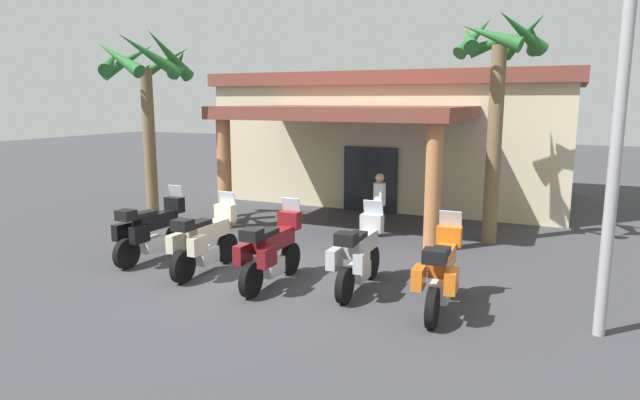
# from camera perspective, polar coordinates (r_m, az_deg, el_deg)

# --- Properties ---
(ground_plane) EXTENTS (80.00, 80.00, 0.00)m
(ground_plane) POSITION_cam_1_polar(r_m,az_deg,el_deg) (11.69, -7.07, -7.65)
(ground_plane) COLOR #38383D
(motel_building) EXTENTS (12.30, 11.45, 4.50)m
(motel_building) POSITION_cam_1_polar(r_m,az_deg,el_deg) (20.93, 8.35, 6.64)
(motel_building) COLOR beige
(motel_building) RESTS_ON ground_plane
(motorcycle_black) EXTENTS (0.72, 2.21, 1.61)m
(motorcycle_black) POSITION_cam_1_polar(r_m,az_deg,el_deg) (13.01, -17.04, -2.98)
(motorcycle_black) COLOR black
(motorcycle_black) RESTS_ON ground_plane
(motorcycle_cream) EXTENTS (0.70, 2.21, 1.61)m
(motorcycle_cream) POSITION_cam_1_polar(r_m,az_deg,el_deg) (11.80, -11.81, -4.09)
(motorcycle_cream) COLOR black
(motorcycle_cream) RESTS_ON ground_plane
(motorcycle_maroon) EXTENTS (0.70, 2.21, 1.61)m
(motorcycle_maroon) POSITION_cam_1_polar(r_m,az_deg,el_deg) (10.81, -5.09, -5.23)
(motorcycle_maroon) COLOR black
(motorcycle_maroon) RESTS_ON ground_plane
(motorcycle_silver) EXTENTS (0.71, 2.21, 1.61)m
(motorcycle_silver) POSITION_cam_1_polar(r_m,az_deg,el_deg) (10.52, 4.03, -5.66)
(motorcycle_silver) COLOR black
(motorcycle_silver) RESTS_ON ground_plane
(motorcycle_orange) EXTENTS (0.72, 2.21, 1.61)m
(motorcycle_orange) POSITION_cam_1_polar(r_m,az_deg,el_deg) (9.68, 12.40, -7.30)
(motorcycle_orange) COLOR black
(motorcycle_orange) RESTS_ON ground_plane
(pedestrian) EXTENTS (0.32, 0.47, 1.69)m
(pedestrian) POSITION_cam_1_polar(r_m,az_deg,el_deg) (14.67, 6.15, 0.00)
(pedestrian) COLOR black
(pedestrian) RESTS_ON ground_plane
(palm_tree_near_portico) EXTENTS (2.30, 2.32, 5.77)m
(palm_tree_near_portico) POSITION_cam_1_polar(r_m,az_deg,el_deg) (14.42, 17.99, 12.36)
(palm_tree_near_portico) COLOR brown
(palm_tree_near_portico) RESTS_ON ground_plane
(palm_tree_roadside) EXTENTS (2.77, 2.74, 5.45)m
(palm_tree_roadside) POSITION_cam_1_polar(r_m,az_deg,el_deg) (16.14, -17.46, 11.69)
(palm_tree_roadside) COLOR brown
(palm_tree_roadside) RESTS_ON ground_plane
(roadside_sign) EXTENTS (1.40, 0.18, 6.15)m
(roadside_sign) POSITION_cam_1_polar(r_m,az_deg,el_deg) (9.15, 28.96, 12.63)
(roadside_sign) COLOR #99999E
(roadside_sign) RESTS_ON ground_plane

